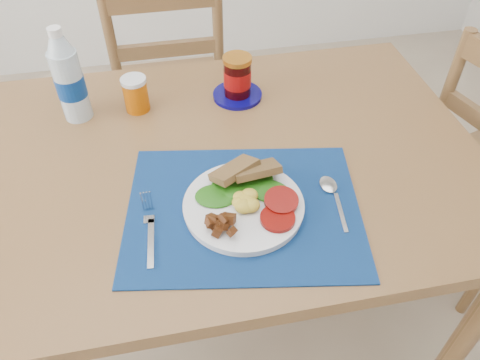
% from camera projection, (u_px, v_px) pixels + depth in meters
% --- Properties ---
extents(table, '(1.40, 0.90, 0.75)m').
position_uv_depth(table, '(203.00, 182.00, 1.21)').
color(table, brown).
rests_on(table, ground).
extents(chair_far, '(0.42, 0.40, 1.13)m').
position_uv_depth(chair_far, '(168.00, 68.00, 1.78)').
color(chair_far, brown).
rests_on(chair_far, ground).
extents(placemat, '(0.57, 0.48, 0.00)m').
position_uv_depth(placemat, '(244.00, 209.00, 1.03)').
color(placemat, '#040C32').
rests_on(placemat, table).
extents(breakfast_plate, '(0.26, 0.26, 0.06)m').
position_uv_depth(breakfast_plate, '(242.00, 205.00, 1.01)').
color(breakfast_plate, silver).
rests_on(breakfast_plate, placemat).
extents(fork, '(0.03, 0.18, 0.00)m').
position_uv_depth(fork, '(150.00, 228.00, 0.98)').
color(fork, '#B2B5BA').
rests_on(fork, placemat).
extents(spoon, '(0.04, 0.17, 0.00)m').
position_uv_depth(spoon, '(332.00, 194.00, 1.05)').
color(spoon, '#B2B5BA').
rests_on(spoon, placemat).
extents(water_bottle, '(0.08, 0.08, 0.26)m').
position_uv_depth(water_bottle, '(69.00, 80.00, 1.19)').
color(water_bottle, '#ADBFCC').
rests_on(water_bottle, table).
extents(juice_glass, '(0.07, 0.07, 0.09)m').
position_uv_depth(juice_glass, '(136.00, 95.00, 1.26)').
color(juice_glass, '#B45104').
rests_on(juice_glass, table).
extents(jam_on_saucer, '(0.14, 0.14, 0.13)m').
position_uv_depth(jam_on_saucer, '(237.00, 80.00, 1.30)').
color(jam_on_saucer, '#080559').
rests_on(jam_on_saucer, table).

